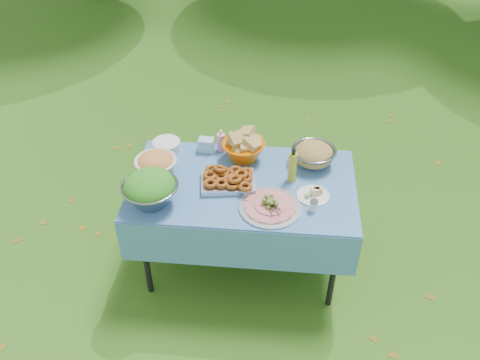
% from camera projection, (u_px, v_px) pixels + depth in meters
% --- Properties ---
extents(ground, '(80.00, 80.00, 0.00)m').
position_uv_depth(ground, '(243.00, 262.00, 3.78)').
color(ground, black).
rests_on(ground, ground).
extents(picnic_table, '(1.46, 0.86, 0.76)m').
position_uv_depth(picnic_table, '(243.00, 225.00, 3.55)').
color(picnic_table, '#7DBDF0').
rests_on(picnic_table, ground).
extents(salad_bowl, '(0.37, 0.37, 0.23)m').
position_uv_depth(salad_bowl, '(150.00, 189.00, 3.08)').
color(salad_bowl, gray).
rests_on(salad_bowl, picnic_table).
extents(pasta_bowl_white, '(0.28, 0.28, 0.15)m').
position_uv_depth(pasta_bowl_white, '(156.00, 163.00, 3.35)').
color(pasta_bowl_white, white).
rests_on(pasta_bowl_white, picnic_table).
extents(plate_stack, '(0.21, 0.21, 0.07)m').
position_uv_depth(plate_stack, '(167.00, 146.00, 3.58)').
color(plate_stack, white).
rests_on(plate_stack, picnic_table).
extents(wipes_box, '(0.11, 0.08, 0.10)m').
position_uv_depth(wipes_box, '(206.00, 145.00, 3.56)').
color(wipes_box, '#9BD3EB').
rests_on(wipes_box, picnic_table).
extents(sanitizer_bottle, '(0.07, 0.07, 0.16)m').
position_uv_depth(sanitizer_bottle, '(221.00, 140.00, 3.55)').
color(sanitizer_bottle, '#FE9AC3').
rests_on(sanitizer_bottle, picnic_table).
extents(bread_bowl, '(0.37, 0.37, 0.20)m').
position_uv_depth(bread_bowl, '(244.00, 147.00, 3.46)').
color(bread_bowl, '#D85D00').
rests_on(bread_bowl, picnic_table).
extents(pasta_bowl_steel, '(0.37, 0.37, 0.16)m').
position_uv_depth(pasta_bowl_steel, '(314.00, 154.00, 3.42)').
color(pasta_bowl_steel, gray).
rests_on(pasta_bowl_steel, picnic_table).
extents(fried_tray, '(0.38, 0.29, 0.08)m').
position_uv_depth(fried_tray, '(228.00, 180.00, 3.27)').
color(fried_tray, silver).
rests_on(fried_tray, picnic_table).
extents(charcuterie_platter, '(0.50, 0.50, 0.09)m').
position_uv_depth(charcuterie_platter, '(270.00, 203.00, 3.09)').
color(charcuterie_platter, silver).
rests_on(charcuterie_platter, picnic_table).
extents(oil_bottle, '(0.07, 0.07, 0.25)m').
position_uv_depth(oil_bottle, '(293.00, 165.00, 3.25)').
color(oil_bottle, '#9DAA25').
rests_on(oil_bottle, picnic_table).
extents(cheese_plate, '(0.26, 0.26, 0.06)m').
position_uv_depth(cheese_plate, '(313.00, 193.00, 3.19)').
color(cheese_plate, white).
rests_on(cheese_plate, picnic_table).
extents(shaker, '(0.06, 0.06, 0.08)m').
position_uv_depth(shaker, '(314.00, 206.00, 3.08)').
color(shaker, white).
rests_on(shaker, picnic_table).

